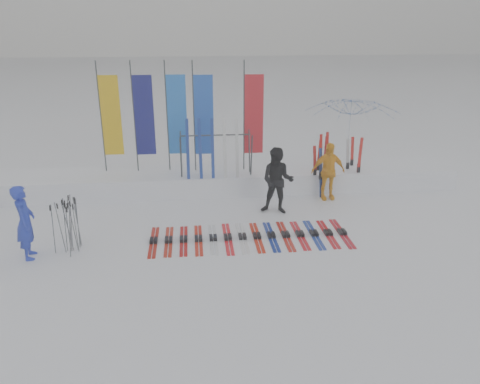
{
  "coord_description": "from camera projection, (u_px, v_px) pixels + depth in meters",
  "views": [
    {
      "loc": [
        -0.9,
        -8.78,
        4.85
      ],
      "look_at": [
        0.2,
        1.6,
        1.0
      ],
      "focal_mm": 35.0,
      "sensor_mm": 36.0,
      "label": 1
    }
  ],
  "objects": [
    {
      "name": "feather_flags",
      "position": [
        177.0,
        116.0,
        13.53
      ],
      "size": [
        4.7,
        0.29,
        3.2
      ],
      "color": "#383A3F",
      "rests_on": "ground"
    },
    {
      "name": "snow_bank",
      "position": [
        223.0,
        180.0,
        14.14
      ],
      "size": [
        14.0,
        1.6,
        0.6
      ],
      "primitive_type": "cube",
      "color": "white",
      "rests_on": "ground"
    },
    {
      "name": "ski_row",
      "position": [
        250.0,
        237.0,
        11.05
      ],
      "size": [
        4.66,
        1.7,
        0.07
      ],
      "color": "#AD1C0D",
      "rests_on": "ground"
    },
    {
      "name": "ground",
      "position": [
        239.0,
        262.0,
        9.96
      ],
      "size": [
        120.0,
        120.0,
        0.0
      ],
      "primitive_type": "plane",
      "color": "white",
      "rests_on": "ground"
    },
    {
      "name": "ski_rack",
      "position": [
        216.0,
        149.0,
        13.37
      ],
      "size": [
        2.04,
        0.8,
        1.23
      ],
      "color": "#383A3F",
      "rests_on": "ground"
    },
    {
      "name": "tent_canopy",
      "position": [
        350.0,
        137.0,
        14.93
      ],
      "size": [
        3.16,
        3.21,
        2.64
      ],
      "primitive_type": "imported",
      "rotation": [
        0.0,
        0.0,
        0.1
      ],
      "color": "white",
      "rests_on": "ground"
    },
    {
      "name": "person_blue",
      "position": [
        25.0,
        222.0,
        9.9
      ],
      "size": [
        0.49,
        0.66,
        1.65
      ],
      "primitive_type": "imported",
      "rotation": [
        0.0,
        0.0,
        1.75
      ],
      "color": "#1F31B5",
      "rests_on": "ground"
    },
    {
      "name": "person_black",
      "position": [
        277.0,
        181.0,
        12.23
      ],
      "size": [
        1.03,
        0.91,
        1.78
      ],
      "primitive_type": "imported",
      "rotation": [
        0.0,
        0.0,
        -0.32
      ],
      "color": "black",
      "rests_on": "ground"
    },
    {
      "name": "pole_cluster",
      "position": [
        70.0,
        226.0,
        10.28
      ],
      "size": [
        0.55,
        0.79,
        1.24
      ],
      "color": "#595B60",
      "rests_on": "ground"
    },
    {
      "name": "upright_skis",
      "position": [
        334.0,
        165.0,
        14.01
      ],
      "size": [
        1.47,
        1.11,
        1.67
      ],
      "color": "red",
      "rests_on": "ground"
    },
    {
      "name": "person_yellow",
      "position": [
        328.0,
        171.0,
        13.22
      ],
      "size": [
        0.98,
        0.44,
        1.65
      ],
      "primitive_type": "imported",
      "rotation": [
        0.0,
        0.0,
        0.04
      ],
      "color": "#F8A610",
      "rests_on": "ground"
    }
  ]
}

